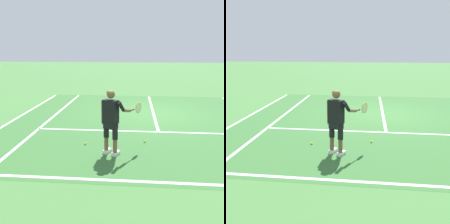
# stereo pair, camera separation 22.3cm
# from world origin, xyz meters

# --- Properties ---
(ground_plane) EXTENTS (80.00, 80.00, 0.00)m
(ground_plane) POSITION_xyz_m (0.00, 0.00, 0.00)
(ground_plane) COLOR #477F3D
(court_inner_surface) EXTENTS (10.98, 10.14, 0.00)m
(court_inner_surface) POSITION_xyz_m (0.00, -1.07, 0.00)
(court_inner_surface) COLOR #387033
(court_inner_surface) RESTS_ON ground
(line_baseline) EXTENTS (10.98, 0.10, 0.01)m
(line_baseline) POSITION_xyz_m (0.00, -5.95, 0.00)
(line_baseline) COLOR white
(line_baseline) RESTS_ON ground
(line_service) EXTENTS (8.23, 0.10, 0.01)m
(line_service) POSITION_xyz_m (0.00, -2.60, 0.00)
(line_service) COLOR white
(line_service) RESTS_ON ground
(line_centre_service) EXTENTS (0.10, 6.40, 0.01)m
(line_centre_service) POSITION_xyz_m (0.00, 0.60, 0.00)
(line_centre_service) COLOR white
(line_centre_service) RESTS_ON ground
(line_singles_left) EXTENTS (0.10, 9.74, 0.01)m
(line_singles_left) POSITION_xyz_m (-4.12, -1.07, 0.00)
(line_singles_left) COLOR white
(line_singles_left) RESTS_ON ground
(line_doubles_left) EXTENTS (0.10, 9.74, 0.01)m
(line_doubles_left) POSITION_xyz_m (-5.49, -1.07, 0.00)
(line_doubles_left) COLOR white
(line_doubles_left) RESTS_ON ground
(tennis_player) EXTENTS (1.04, 0.90, 1.71)m
(tennis_player) POSITION_xyz_m (-1.40, -4.55, 0.99)
(tennis_player) COLOR white
(tennis_player) RESTS_ON ground
(tennis_ball_near_feet) EXTENTS (0.07, 0.07, 0.07)m
(tennis_ball_near_feet) POSITION_xyz_m (-0.50, -3.61, 0.03)
(tennis_ball_near_feet) COLOR #CCE02D
(tennis_ball_near_feet) RESTS_ON ground
(tennis_ball_by_baseline) EXTENTS (0.07, 0.07, 0.07)m
(tennis_ball_by_baseline) POSITION_xyz_m (-2.22, -3.96, 0.03)
(tennis_ball_by_baseline) COLOR #CCE02D
(tennis_ball_by_baseline) RESTS_ON ground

